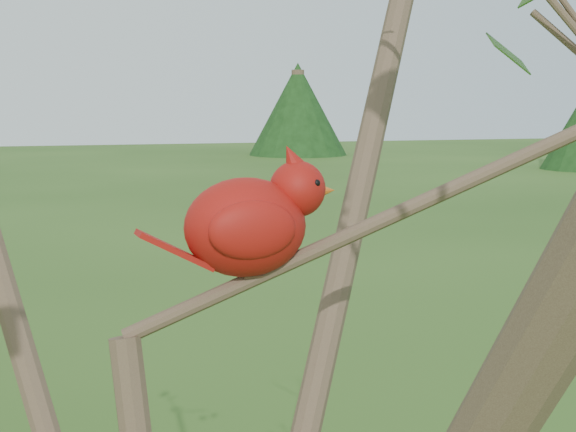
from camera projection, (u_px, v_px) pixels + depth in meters
name	position (u px, v px, depth m)	size (l,w,h in m)	color
crabapple_tree	(212.00, 190.00, 0.84)	(2.35, 2.05, 2.95)	#493527
cardinal	(252.00, 222.00, 0.97)	(0.23, 0.12, 0.16)	#A9160E
distant_trees	(12.00, 121.00, 25.19)	(37.95, 15.05, 3.43)	#493527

